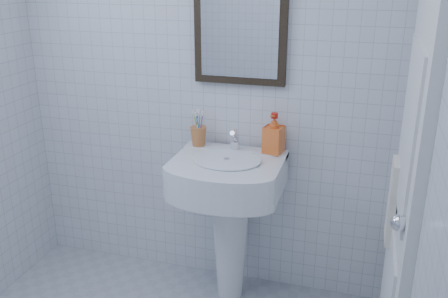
% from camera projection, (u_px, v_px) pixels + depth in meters
% --- Properties ---
extents(wall_back, '(2.20, 0.02, 2.50)m').
position_uv_depth(wall_back, '(203.00, 79.00, 2.78)').
color(wall_back, silver).
rests_on(wall_back, ground).
extents(wall_right, '(0.02, 2.40, 2.50)m').
position_uv_depth(wall_right, '(435.00, 188.00, 1.41)').
color(wall_right, silver).
rests_on(wall_right, ground).
extents(washbasin, '(0.58, 0.42, 0.89)m').
position_uv_depth(washbasin, '(229.00, 205.00, 2.76)').
color(washbasin, white).
rests_on(washbasin, ground).
extents(faucet, '(0.05, 0.11, 0.13)m').
position_uv_depth(faucet, '(235.00, 141.00, 2.74)').
color(faucet, silver).
rests_on(faucet, washbasin).
extents(toothbrush_cup, '(0.11, 0.11, 0.11)m').
position_uv_depth(toothbrush_cup, '(199.00, 136.00, 2.81)').
color(toothbrush_cup, '#B76833').
rests_on(toothbrush_cup, washbasin).
extents(soap_dispenser, '(0.12, 0.12, 0.22)m').
position_uv_depth(soap_dispenser, '(274.00, 133.00, 2.68)').
color(soap_dispenser, red).
rests_on(soap_dispenser, washbasin).
extents(wall_mirror, '(0.50, 0.04, 0.62)m').
position_uv_depth(wall_mirror, '(240.00, 25.00, 2.61)').
color(wall_mirror, black).
rests_on(wall_mirror, wall_back).
extents(bathroom_door, '(0.04, 0.80, 2.00)m').
position_uv_depth(bathroom_door, '(407.00, 189.00, 2.00)').
color(bathroom_door, silver).
rests_on(bathroom_door, ground).
extents(towel_ring, '(0.01, 0.18, 0.18)m').
position_uv_depth(towel_ring, '(402.00, 164.00, 2.12)').
color(towel_ring, silver).
rests_on(towel_ring, wall_right).
extents(hand_towel, '(0.03, 0.16, 0.38)m').
position_uv_depth(hand_towel, '(392.00, 201.00, 2.19)').
color(hand_towel, silver).
rests_on(hand_towel, towel_ring).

